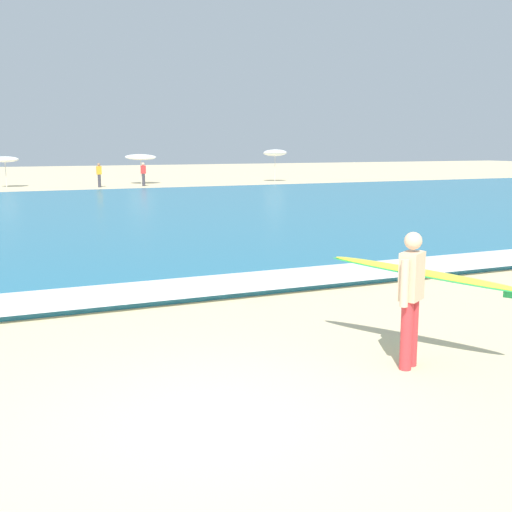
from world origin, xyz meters
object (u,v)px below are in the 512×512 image
beach_umbrella_3 (275,153)px  beachgoer_near_row_left (99,174)px  beach_umbrella_2 (141,157)px  surfer_with_board (418,284)px  beach_umbrella_1 (5,159)px  beachgoer_near_row_mid (143,174)px

beach_umbrella_3 → beachgoer_near_row_left: beach_umbrella_3 is taller
beach_umbrella_2 → beachgoer_near_row_left: size_ratio=1.39×
beach_umbrella_2 → surfer_with_board: bearing=-98.5°
surfer_with_board → beach_umbrella_3: beach_umbrella_3 is taller
beach_umbrella_1 → beach_umbrella_2: (8.92, -0.05, 0.08)m
beach_umbrella_1 → beachgoer_near_row_mid: beach_umbrella_1 is taller
beachgoer_near_row_left → beachgoer_near_row_mid: 2.95m
beach_umbrella_2 → beachgoer_near_row_mid: 2.48m
surfer_with_board → beachgoer_near_row_mid: surfer_with_board is taller
surfer_with_board → beachgoer_near_row_mid: bearing=81.6°
beach_umbrella_2 → beachgoer_near_row_left: beach_umbrella_2 is taller
beach_umbrella_1 → beachgoer_near_row_mid: (8.54, -2.26, -0.97)m
surfer_with_board → beach_umbrella_2: beach_umbrella_2 is taller
beach_umbrella_2 → beachgoer_near_row_left: 4.17m
beach_umbrella_2 → beach_umbrella_3: 10.01m
beachgoer_near_row_left → beach_umbrella_1: bearing=157.4°
surfer_with_board → beach_umbrella_1: bearing=94.8°
beachgoer_near_row_left → beachgoer_near_row_mid: (2.95, 0.06, 0.00)m
surfer_with_board → beach_umbrella_1: size_ratio=1.22×
beach_umbrella_1 → beach_umbrella_2: 8.92m
surfer_with_board → beachgoer_near_row_left: bearing=86.2°
surfer_with_board → beachgoer_near_row_left: size_ratio=1.56×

